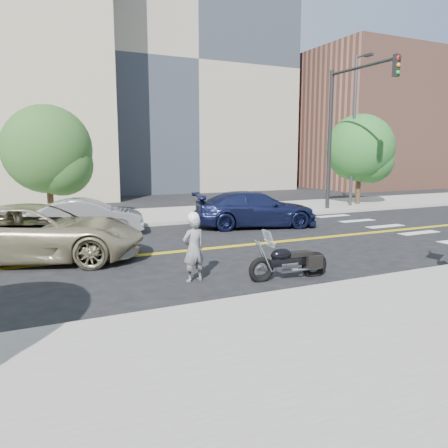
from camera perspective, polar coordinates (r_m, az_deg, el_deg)
ground_plane at (r=13.60m, az=-4.44°, el=-3.46°), size 120.00×120.00×0.00m
sidewalk_near at (r=7.37m, az=17.36°, el=-14.22°), size 60.00×5.00×0.15m
sidewalk_far at (r=20.68m, az=-11.82°, el=0.87°), size 60.00×5.00×0.15m
building_mid at (r=41.08m, az=-7.15°, el=18.84°), size 18.00×14.00×20.00m
building_right at (r=44.75m, az=18.69°, el=12.47°), size 14.00×12.00×12.00m
lamp_post at (r=25.26m, az=16.56°, el=11.40°), size 0.16×0.16×8.00m
traffic_light at (r=22.91m, az=15.19°, el=13.05°), size 0.28×4.50×7.00m
motorcyclist at (r=10.16m, az=-3.99°, el=-3.01°), size 0.62×0.47×1.64m
motorcycle at (r=10.50m, az=8.53°, el=-3.89°), size 2.03×0.78×1.21m
suv at (r=13.17m, az=-23.06°, el=-1.05°), size 6.28×4.39×1.59m
parked_car_silver at (r=16.94m, az=-17.34°, el=0.91°), size 4.25×2.24×1.33m
parked_car_blue at (r=17.93m, az=4.14°, el=1.94°), size 5.41×3.19×1.47m
tree_far_a at (r=19.77m, az=-22.08°, el=9.00°), size 3.65×3.65×4.98m
tree_far_b at (r=26.18m, az=17.35°, el=9.46°), size 3.77×3.77×5.21m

